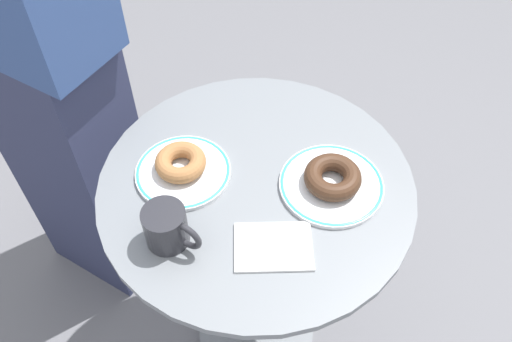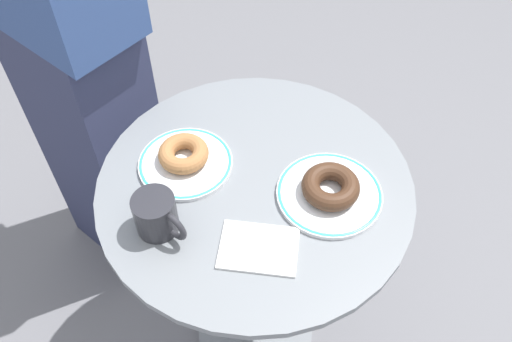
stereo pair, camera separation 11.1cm
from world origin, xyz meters
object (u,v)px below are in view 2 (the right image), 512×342
object	(u,v)px
plate_left	(186,163)
cafe_table	(255,246)
plate_right	(329,196)
donut_cinnamon	(183,154)
coffee_mug	(157,215)
person_figure	(67,40)
donut_chocolate	(330,188)
paper_napkin	(259,248)

from	to	relation	value
plate_left	cafe_table	bearing A→B (deg)	-5.15
cafe_table	plate_left	bearing A→B (deg)	174.85
plate_right	donut_cinnamon	size ratio (longest dim) A/B	2.02
donut_cinnamon	coffee_mug	size ratio (longest dim) A/B	0.92
plate_right	person_figure	bearing A→B (deg)	158.36
plate_left	person_figure	size ratio (longest dim) A/B	0.12
plate_left	plate_right	xyz separation A→B (m)	(0.31, -0.02, 0.00)
donut_chocolate	cafe_table	bearing A→B (deg)	178.26
cafe_table	person_figure	distance (m)	0.68
person_figure	plate_left	bearing A→B (deg)	-34.08
cafe_table	donut_chocolate	bearing A→B (deg)	-1.74
cafe_table	coffee_mug	distance (m)	0.37
donut_chocolate	paper_napkin	bearing A→B (deg)	-126.94
donut_chocolate	coffee_mug	xyz separation A→B (m)	(-0.31, -0.15, 0.01)
paper_napkin	plate_left	bearing A→B (deg)	139.56
plate_left	donut_cinnamon	distance (m)	0.02
coffee_mug	person_figure	distance (m)	0.56
plate_right	paper_napkin	world-z (taller)	plate_right
donut_chocolate	person_figure	size ratio (longest dim) A/B	0.07
cafe_table	plate_left	distance (m)	0.30
donut_chocolate	coffee_mug	distance (m)	0.35
plate_right	person_figure	world-z (taller)	person_figure
paper_napkin	coffee_mug	distance (m)	0.20
donut_cinnamon	paper_napkin	bearing A→B (deg)	-40.84
cafe_table	plate_right	xyz separation A→B (m)	(0.16, -0.00, 0.26)
cafe_table	paper_napkin	world-z (taller)	paper_napkin
person_figure	donut_chocolate	bearing A→B (deg)	-21.64
plate_right	donut_chocolate	size ratio (longest dim) A/B	1.83
donut_chocolate	coffee_mug	world-z (taller)	coffee_mug
plate_left	donut_chocolate	bearing A→B (deg)	-3.45
donut_chocolate	plate_left	bearing A→B (deg)	176.55
plate_left	plate_right	size ratio (longest dim) A/B	0.93
cafe_table	paper_napkin	xyz separation A→B (m)	(0.04, -0.16, 0.26)
plate_left	donut_cinnamon	xyz separation A→B (m)	(-0.00, 0.01, 0.02)
cafe_table	donut_cinnamon	world-z (taller)	donut_cinnamon
plate_right	coffee_mug	distance (m)	0.35
paper_napkin	donut_chocolate	bearing A→B (deg)	53.06
plate_left	coffee_mug	bearing A→B (deg)	-90.07
paper_napkin	person_figure	size ratio (longest dim) A/B	0.09
donut_cinnamon	donut_chocolate	bearing A→B (deg)	-4.47
donut_cinnamon	person_figure	xyz separation A→B (m)	(-0.37, 0.25, 0.05)
coffee_mug	paper_napkin	bearing A→B (deg)	-1.08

